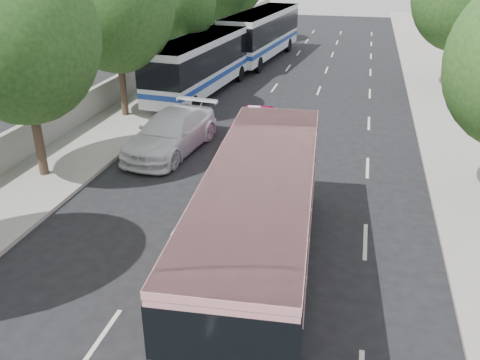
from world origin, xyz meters
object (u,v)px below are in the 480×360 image
(white_pickup, at_px, (171,133))
(tour_coach_rear, at_px, (261,31))
(pink_taxi, at_px, (254,128))
(pink_bus, at_px, (260,213))
(tour_coach_front, at_px, (203,60))

(white_pickup, relative_size, tour_coach_rear, 0.47)
(pink_taxi, height_order, tour_coach_rear, tour_coach_rear)
(pink_bus, relative_size, pink_taxi, 2.15)
(tour_coach_rear, bearing_deg, white_pickup, -83.69)
(pink_taxi, distance_m, tour_coach_rear, 19.37)
(white_pickup, bearing_deg, pink_bus, -49.15)
(pink_bus, xyz_separation_m, white_pickup, (-5.80, 8.63, -1.22))
(tour_coach_front, height_order, tour_coach_rear, tour_coach_rear)
(pink_taxi, height_order, white_pickup, white_pickup)
(pink_bus, relative_size, tour_coach_rear, 0.83)
(pink_taxi, relative_size, tour_coach_front, 0.42)
(pink_taxi, distance_m, white_pickup, 3.82)
(pink_bus, height_order, tour_coach_rear, tour_coach_rear)
(pink_bus, xyz_separation_m, pink_taxi, (-2.32, 10.21, -1.25))
(tour_coach_front, xyz_separation_m, tour_coach_rear, (1.49, 10.94, 0.17))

